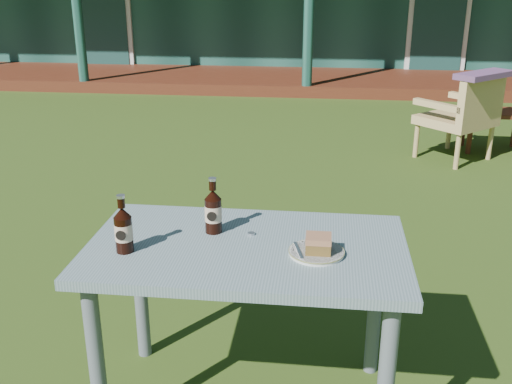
# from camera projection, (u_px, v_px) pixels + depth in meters

# --- Properties ---
(ground) EXTENTS (80.00, 80.00, 0.00)m
(ground) POSITION_uv_depth(u_px,v_px,m) (279.00, 240.00, 3.99)
(ground) COLOR #334916
(cafe_table) EXTENTS (1.20, 0.70, 0.72)m
(cafe_table) POSITION_uv_depth(u_px,v_px,m) (247.00, 269.00, 2.28)
(cafe_table) COLOR slate
(cafe_table) RESTS_ON ground
(plate) EXTENTS (0.20, 0.20, 0.01)m
(plate) POSITION_uv_depth(u_px,v_px,m) (316.00, 252.00, 2.17)
(plate) COLOR silver
(plate) RESTS_ON cafe_table
(cake_slice) EXTENTS (0.09, 0.09, 0.06)m
(cake_slice) POSITION_uv_depth(u_px,v_px,m) (318.00, 244.00, 2.15)
(cake_slice) COLOR brown
(cake_slice) RESTS_ON plate
(fork) EXTENTS (0.05, 0.14, 0.00)m
(fork) POSITION_uv_depth(u_px,v_px,m) (298.00, 250.00, 2.16)
(fork) COLOR silver
(fork) RESTS_ON plate
(cola_bottle_near) EXTENTS (0.07, 0.07, 0.22)m
(cola_bottle_near) POSITION_uv_depth(u_px,v_px,m) (213.00, 211.00, 2.32)
(cola_bottle_near) COLOR black
(cola_bottle_near) RESTS_ON cafe_table
(cola_bottle_far) EXTENTS (0.07, 0.07, 0.22)m
(cola_bottle_far) POSITION_uv_depth(u_px,v_px,m) (123.00, 229.00, 2.16)
(cola_bottle_far) COLOR black
(cola_bottle_far) RESTS_ON cafe_table
(bottle_cap) EXTENTS (0.03, 0.03, 0.01)m
(bottle_cap) POSITION_uv_depth(u_px,v_px,m) (251.00, 234.00, 2.33)
(bottle_cap) COLOR silver
(bottle_cap) RESTS_ON cafe_table
(armchair_left) EXTENTS (0.81, 0.81, 0.80)m
(armchair_left) POSITION_uv_depth(u_px,v_px,m) (464.00, 113.00, 5.49)
(armchair_left) COLOR tan
(armchair_left) RESTS_ON ground
(floral_throw) EXTENTS (0.60, 0.58, 0.05)m
(floral_throw) POSITION_uv_depth(u_px,v_px,m) (485.00, 75.00, 5.24)
(floral_throw) COLOR #623E64
(floral_throw) RESTS_ON armchair_left
(side_table) EXTENTS (0.60, 0.40, 0.40)m
(side_table) POSITION_uv_depth(u_px,v_px,m) (495.00, 117.00, 5.84)
(side_table) COLOR #512213
(side_table) RESTS_ON ground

